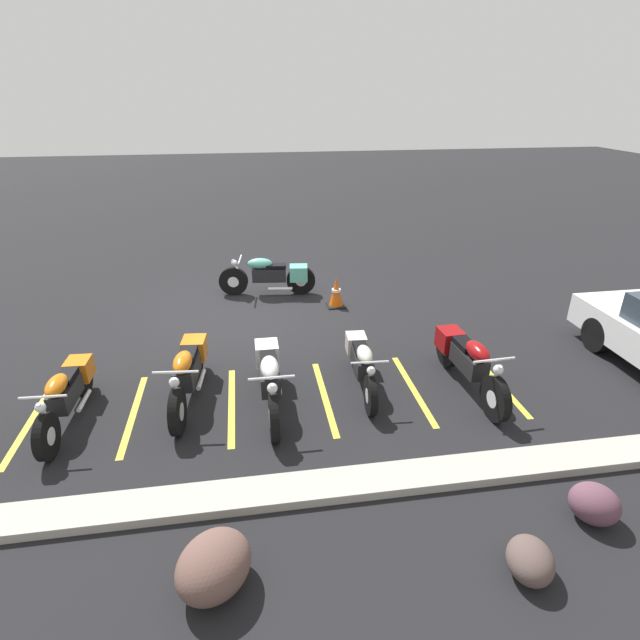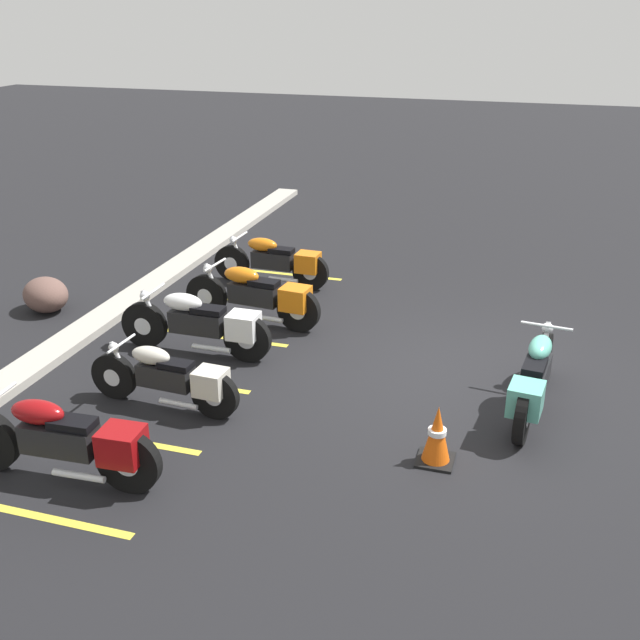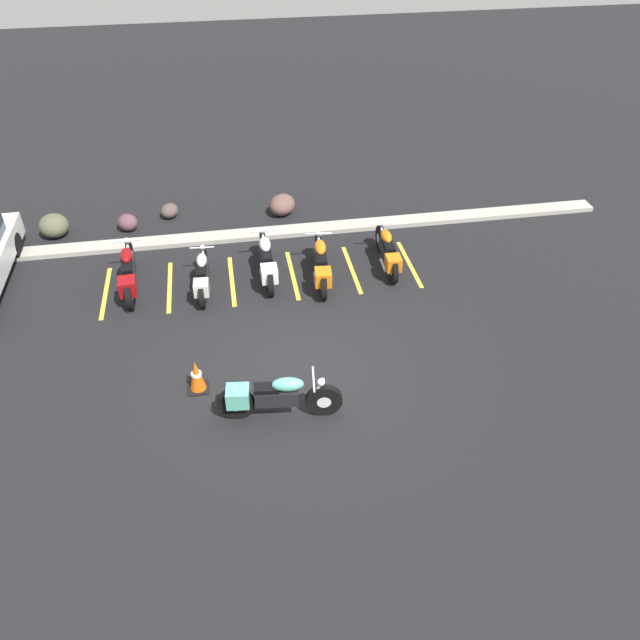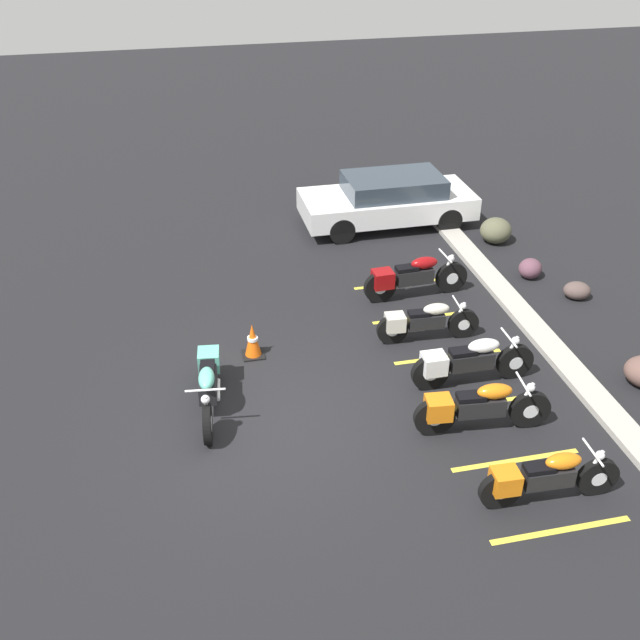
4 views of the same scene
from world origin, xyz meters
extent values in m
plane|color=black|center=(0.00, 0.00, 0.00)|extent=(60.00, 60.00, 0.00)
cylinder|color=black|center=(0.19, -1.05, 0.34)|extent=(0.68, 0.20, 0.67)
cylinder|color=silver|center=(0.19, -1.05, 0.34)|extent=(0.27, 0.16, 0.26)
cylinder|color=black|center=(-1.38, -0.87, 0.34)|extent=(0.68, 0.20, 0.67)
cylinder|color=silver|center=(-1.38, -0.87, 0.34)|extent=(0.27, 0.16, 0.26)
cube|color=black|center=(-0.65, -0.95, 0.49)|extent=(0.80, 0.37, 0.31)
ellipsoid|color=#59B29E|center=(-0.44, -0.97, 0.77)|extent=(0.60, 0.33, 0.24)
cube|color=black|center=(-0.82, -0.93, 0.69)|extent=(0.47, 0.29, 0.08)
cube|color=#59B29E|center=(-1.33, -0.87, 0.52)|extent=(0.45, 0.41, 0.35)
cylinder|color=silver|center=(0.07, -1.03, 0.60)|extent=(0.27, 0.09, 0.54)
cylinder|color=silver|center=(0.01, -1.03, 0.87)|extent=(0.11, 0.63, 0.04)
sphere|color=silver|center=(0.14, -1.04, 0.79)|extent=(0.14, 0.14, 0.14)
cylinder|color=silver|center=(-0.88, -0.78, 0.19)|extent=(0.57, 0.14, 0.07)
cylinder|color=black|center=(-3.58, 4.49, 0.34)|extent=(0.16, 0.69, 0.69)
cylinder|color=silver|center=(-3.58, 4.49, 0.34)|extent=(0.14, 0.27, 0.26)
cylinder|color=black|center=(-3.50, 2.88, 0.34)|extent=(0.16, 0.69, 0.69)
cylinder|color=silver|center=(-3.50, 2.88, 0.34)|extent=(0.14, 0.27, 0.26)
cube|color=black|center=(-3.54, 3.63, 0.50)|extent=(0.33, 0.81, 0.31)
ellipsoid|color=maroon|center=(-3.55, 3.84, 0.78)|extent=(0.30, 0.60, 0.25)
cube|color=black|center=(-3.53, 3.46, 0.71)|extent=(0.27, 0.47, 0.08)
cube|color=maroon|center=(-3.50, 2.93, 0.53)|extent=(0.40, 0.44, 0.35)
cylinder|color=silver|center=(-3.57, 4.37, 0.61)|extent=(0.08, 0.28, 0.55)
cylinder|color=silver|center=(-3.57, 4.31, 0.89)|extent=(0.65, 0.07, 0.04)
sphere|color=silver|center=(-3.58, 4.44, 0.80)|extent=(0.15, 0.15, 0.15)
cylinder|color=silver|center=(-3.67, 3.37, 0.19)|extent=(0.10, 0.58, 0.07)
cylinder|color=black|center=(-1.83, 4.07, 0.30)|extent=(0.14, 0.61, 0.60)
cylinder|color=silver|center=(-1.83, 4.07, 0.30)|extent=(0.13, 0.23, 0.23)
cylinder|color=black|center=(-1.91, 2.66, 0.30)|extent=(0.14, 0.61, 0.60)
cylinder|color=silver|center=(-1.91, 2.66, 0.30)|extent=(0.13, 0.23, 0.23)
cube|color=black|center=(-1.87, 3.32, 0.44)|extent=(0.30, 0.71, 0.27)
ellipsoid|color=beige|center=(-1.86, 3.50, 0.68)|extent=(0.27, 0.52, 0.22)
cube|color=black|center=(-1.88, 3.16, 0.62)|extent=(0.24, 0.41, 0.07)
cube|color=beige|center=(-1.91, 2.70, 0.46)|extent=(0.35, 0.38, 0.31)
cylinder|color=silver|center=(-1.83, 3.96, 0.54)|extent=(0.07, 0.24, 0.48)
cylinder|color=silver|center=(-1.83, 3.90, 0.77)|extent=(0.57, 0.07, 0.03)
sphere|color=silver|center=(-1.83, 4.02, 0.70)|extent=(0.13, 0.13, 0.13)
cylinder|color=silver|center=(-2.01, 3.10, 0.17)|extent=(0.09, 0.50, 0.06)
cylinder|color=black|center=(-0.37, 4.45, 0.34)|extent=(0.12, 0.68, 0.68)
cylinder|color=silver|center=(-0.37, 4.45, 0.34)|extent=(0.13, 0.26, 0.26)
cylinder|color=black|center=(-0.37, 2.87, 0.34)|extent=(0.12, 0.68, 0.68)
cylinder|color=silver|center=(-0.37, 2.87, 0.34)|extent=(0.13, 0.26, 0.26)
cube|color=black|center=(-0.37, 3.61, 0.49)|extent=(0.29, 0.78, 0.31)
ellipsoid|color=white|center=(-0.37, 3.81, 0.77)|extent=(0.27, 0.57, 0.25)
cube|color=black|center=(-0.37, 3.44, 0.70)|extent=(0.25, 0.45, 0.08)
cube|color=white|center=(-0.37, 2.92, 0.52)|extent=(0.37, 0.41, 0.35)
cylinder|color=silver|center=(-0.37, 4.33, 0.60)|extent=(0.06, 0.27, 0.54)
cylinder|color=silver|center=(-0.37, 4.27, 0.87)|extent=(0.63, 0.04, 0.04)
sphere|color=silver|center=(-0.37, 4.40, 0.79)|extent=(0.14, 0.14, 0.14)
cylinder|color=silver|center=(-0.51, 3.35, 0.19)|extent=(0.07, 0.56, 0.07)
cylinder|color=black|center=(0.96, 4.10, 0.34)|extent=(0.19, 0.68, 0.68)
cylinder|color=silver|center=(0.96, 4.10, 0.34)|extent=(0.15, 0.27, 0.26)
cylinder|color=black|center=(0.81, 2.52, 0.34)|extent=(0.19, 0.68, 0.68)
cylinder|color=silver|center=(0.81, 2.52, 0.34)|extent=(0.15, 0.27, 0.26)
cube|color=black|center=(0.88, 3.26, 0.49)|extent=(0.36, 0.80, 0.31)
ellipsoid|color=orange|center=(0.90, 3.46, 0.77)|extent=(0.32, 0.60, 0.25)
cube|color=black|center=(0.86, 3.08, 0.70)|extent=(0.29, 0.47, 0.08)
cube|color=orange|center=(0.81, 2.57, 0.52)|extent=(0.41, 0.44, 0.35)
cylinder|color=silver|center=(0.95, 3.98, 0.60)|extent=(0.09, 0.27, 0.54)
cylinder|color=silver|center=(0.94, 3.92, 0.87)|extent=(0.64, 0.10, 0.04)
sphere|color=silver|center=(0.95, 4.05, 0.79)|extent=(0.14, 0.14, 0.14)
cylinder|color=silver|center=(0.71, 3.02, 0.19)|extent=(0.13, 0.57, 0.07)
cylinder|color=black|center=(2.59, 4.37, 0.32)|extent=(0.14, 0.64, 0.63)
cylinder|color=silver|center=(2.59, 4.37, 0.32)|extent=(0.13, 0.25, 0.24)
cylinder|color=black|center=(2.54, 2.88, 0.32)|extent=(0.14, 0.64, 0.63)
cylinder|color=silver|center=(2.54, 2.88, 0.32)|extent=(0.13, 0.25, 0.24)
cube|color=black|center=(2.56, 3.58, 0.46)|extent=(0.30, 0.74, 0.29)
ellipsoid|color=orange|center=(2.57, 3.77, 0.72)|extent=(0.27, 0.55, 0.23)
cube|color=black|center=(2.56, 3.41, 0.65)|extent=(0.25, 0.43, 0.08)
cube|color=orange|center=(2.54, 2.93, 0.49)|extent=(0.36, 0.40, 0.33)
cylinder|color=silver|center=(2.59, 4.25, 0.57)|extent=(0.07, 0.25, 0.51)
cylinder|color=silver|center=(2.59, 4.20, 0.82)|extent=(0.60, 0.06, 0.03)
sphere|color=silver|center=(2.59, 4.32, 0.74)|extent=(0.13, 0.13, 0.13)
cylinder|color=silver|center=(2.42, 3.34, 0.17)|extent=(0.09, 0.53, 0.07)
cylinder|color=black|center=(-6.45, 2.79, 0.32)|extent=(0.22, 0.64, 0.64)
cube|color=#A8A399|center=(0.00, 5.55, 0.06)|extent=(18.00, 0.50, 0.12)
ellipsoid|color=brown|center=(0.37, 6.65, 0.28)|extent=(1.01, 1.05, 0.55)
ellipsoid|color=#52423E|center=(-2.72, 7.00, 0.19)|extent=(0.62, 0.69, 0.38)
ellipsoid|color=brown|center=(-3.80, 6.45, 0.22)|extent=(0.73, 0.74, 0.44)
cube|color=black|center=(-2.07, -0.01, 0.01)|extent=(0.40, 0.40, 0.03)
cone|color=#EA590F|center=(-2.07, -0.01, 0.34)|extent=(0.32, 0.32, 0.68)
cylinder|color=white|center=(-2.07, -0.01, 0.37)|extent=(0.20, 0.20, 0.06)
cube|color=gold|center=(-4.14, 3.55, 0.00)|extent=(0.10, 2.10, 0.00)
cube|color=gold|center=(-2.68, 3.55, 0.00)|extent=(0.10, 2.10, 0.00)
cube|color=gold|center=(-1.22, 3.55, 0.00)|extent=(0.10, 2.10, 0.00)
cube|color=gold|center=(0.24, 3.55, 0.00)|extent=(0.10, 2.10, 0.00)
cube|color=gold|center=(1.70, 3.55, 0.00)|extent=(0.10, 2.10, 0.00)
cube|color=gold|center=(3.15, 3.55, 0.00)|extent=(0.10, 2.10, 0.00)
camera|label=1|loc=(-0.12, 10.11, 4.44)|focal=28.00mm
camera|label=2|loc=(-9.00, -0.82, 4.62)|focal=42.00mm
camera|label=3|loc=(-1.22, -8.88, 8.40)|focal=35.00mm
camera|label=4|loc=(9.57, -1.31, 7.93)|focal=42.00mm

